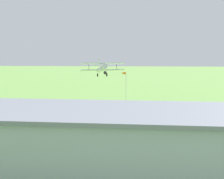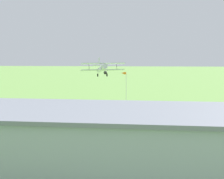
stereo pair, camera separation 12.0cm
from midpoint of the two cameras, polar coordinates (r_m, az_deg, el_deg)
ground_plane at (r=67.76m, az=4.27°, el=-2.71°), size 400.00×400.00×0.00m
hangar at (r=28.20m, az=5.30°, el=-9.63°), size 34.46×12.47×5.96m
biplane at (r=63.99m, az=-1.69°, el=3.89°), size 8.99×7.30×3.86m
car_black at (r=45.15m, az=-17.99°, el=-6.58°), size 2.27×4.77×1.64m
person_watching_takeoff at (r=45.41m, az=-5.45°, el=-6.19°), size 0.43×0.43×1.73m
person_walking_on_apron at (r=47.12m, az=-3.34°, el=-5.85°), size 0.53×0.53×1.53m
windsock at (r=73.33m, az=2.15°, el=2.56°), size 1.44×1.33×6.60m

